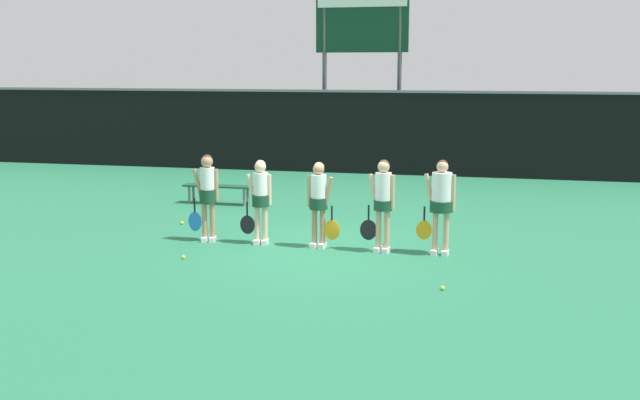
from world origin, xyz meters
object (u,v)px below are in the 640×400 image
(tennis_ball_0, at_px, (385,242))
(player_4, at_px, (441,198))
(scoreboard, at_px, (362,38))
(tennis_ball_6, at_px, (195,225))
(bench_courtside, at_px, (218,188))
(tennis_ball_4, at_px, (421,230))
(player_1, at_px, (260,195))
(player_3, at_px, (383,198))
(tennis_ball_3, at_px, (182,223))
(tennis_ball_2, at_px, (326,231))
(player_0, at_px, (207,190))
(tennis_ball_1, at_px, (183,257))
(player_2, at_px, (319,198))
(tennis_ball_5, at_px, (443,288))

(tennis_ball_0, bearing_deg, player_4, -27.49)
(scoreboard, height_order, tennis_ball_6, scoreboard)
(bench_courtside, distance_m, tennis_ball_4, 5.56)
(player_1, bearing_deg, bench_courtside, 114.18)
(player_3, height_order, tennis_ball_3, player_3)
(tennis_ball_2, distance_m, tennis_ball_6, 2.86)
(tennis_ball_0, relative_size, tennis_ball_2, 0.97)
(player_4, bearing_deg, player_0, -175.19)
(tennis_ball_0, height_order, tennis_ball_4, tennis_ball_0)
(tennis_ball_2, relative_size, tennis_ball_4, 1.06)
(bench_courtside, height_order, tennis_ball_3, bench_courtside)
(player_0, height_order, tennis_ball_1, player_0)
(tennis_ball_0, height_order, tennis_ball_3, same)
(player_2, bearing_deg, tennis_ball_3, 163.43)
(tennis_ball_0, bearing_deg, tennis_ball_3, 169.64)
(player_4, bearing_deg, player_3, -172.35)
(tennis_ball_4, distance_m, tennis_ball_5, 4.08)
(player_4, bearing_deg, tennis_ball_4, 110.71)
(player_0, distance_m, tennis_ball_0, 3.56)
(player_3, xyz_separation_m, tennis_ball_5, (1.24, -2.16, -0.97))
(player_1, distance_m, tennis_ball_1, 1.95)
(tennis_ball_0, bearing_deg, bench_courtside, 144.53)
(scoreboard, bearing_deg, bench_courtside, -107.47)
(tennis_ball_6, bearing_deg, player_0, -57.28)
(player_3, bearing_deg, player_1, -173.05)
(player_4, xyz_separation_m, tennis_ball_4, (-0.49, 1.82, -1.00))
(tennis_ball_6, bearing_deg, player_1, -33.18)
(tennis_ball_0, height_order, tennis_ball_5, same)
(player_0, distance_m, tennis_ball_4, 4.45)
(player_2, xyz_separation_m, player_4, (2.25, -0.03, 0.09))
(bench_courtside, xyz_separation_m, player_4, (5.67, -3.83, 0.63))
(tennis_ball_4, bearing_deg, player_4, -74.83)
(player_0, bearing_deg, tennis_ball_2, 19.76)
(player_0, xyz_separation_m, tennis_ball_3, (-1.12, 1.32, -0.96))
(tennis_ball_3, xyz_separation_m, tennis_ball_6, (0.35, -0.11, -0.00))
(tennis_ball_3, bearing_deg, tennis_ball_5, -31.78)
(scoreboard, relative_size, player_3, 3.27)
(player_3, bearing_deg, tennis_ball_1, -149.32)
(scoreboard, height_order, player_1, scoreboard)
(bench_courtside, bearing_deg, tennis_ball_2, -36.50)
(bench_courtside, distance_m, tennis_ball_0, 5.66)
(tennis_ball_3, bearing_deg, tennis_ball_0, -10.36)
(tennis_ball_1, xyz_separation_m, tennis_ball_4, (3.90, 3.16, 0.00))
(player_0, xyz_separation_m, tennis_ball_2, (2.08, 1.22, -0.96))
(tennis_ball_0, distance_m, tennis_ball_4, 1.39)
(tennis_ball_3, bearing_deg, player_3, -17.37)
(tennis_ball_0, bearing_deg, tennis_ball_1, -150.38)
(tennis_ball_0, relative_size, tennis_ball_5, 0.99)
(bench_courtside, xyz_separation_m, player_3, (4.62, -3.87, 0.60))
(player_3, bearing_deg, tennis_ball_0, 101.38)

